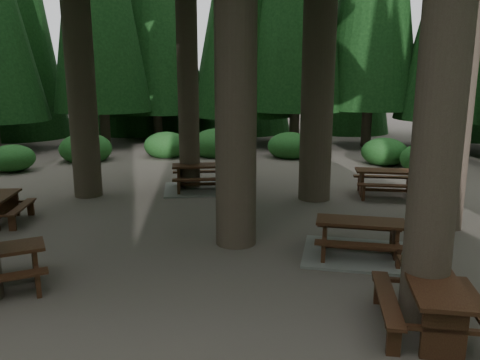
# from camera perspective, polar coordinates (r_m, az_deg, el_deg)

# --- Properties ---
(ground) EXTENTS (80.00, 80.00, 0.00)m
(ground) POSITION_cam_1_polar(r_m,az_deg,el_deg) (9.98, -5.26, -7.76)
(ground) COLOR #564D46
(ground) RESTS_ON ground
(picnic_table_a) EXTENTS (2.23, 1.87, 0.73)m
(picnic_table_a) POSITION_cam_1_polar(r_m,az_deg,el_deg) (9.52, 14.32, -7.59)
(picnic_table_a) COLOR gray
(picnic_table_a) RESTS_ON ground
(picnic_table_c) EXTENTS (2.80, 2.52, 0.80)m
(picnic_table_c) POSITION_cam_1_polar(r_m,az_deg,el_deg) (14.56, -4.58, -0.14)
(picnic_table_c) COLOR gray
(picnic_table_c) RESTS_ON ground
(picnic_table_d) EXTENTS (1.82, 1.48, 0.78)m
(picnic_table_d) POSITION_cam_1_polar(r_m,az_deg,el_deg) (14.35, 17.49, 0.13)
(picnic_table_d) COLOR #381911
(picnic_table_d) RESTS_ON ground
(picnic_table_f) EXTENTS (1.41, 1.75, 0.76)m
(picnic_table_f) POSITION_cam_1_polar(r_m,az_deg,el_deg) (7.08, 22.34, -13.05)
(picnic_table_f) COLOR #381911
(picnic_table_f) RESTS_ON ground
(shrub_ring) EXTENTS (23.86, 24.64, 1.49)m
(shrub_ring) POSITION_cam_1_polar(r_m,az_deg,el_deg) (10.40, -0.50, -4.53)
(shrub_ring) COLOR #255E20
(shrub_ring) RESTS_ON ground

